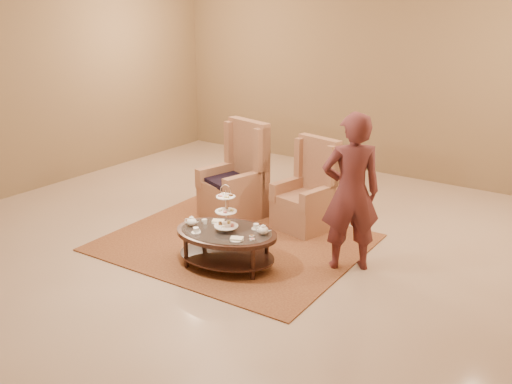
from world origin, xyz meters
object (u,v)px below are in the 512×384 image
Objects in this scene: tea_table at (226,237)px; person at (351,193)px; armchair_left at (238,185)px; armchair_right at (309,199)px.

tea_table is 1.45m from person.
tea_table is at bearing -4.90° from person.
armchair_left is 1.03m from armchair_right.
tea_table is at bearing -44.40° from armchair_left.
armchair_left is 0.75× the size of person.
tea_table is at bearing -83.91° from armchair_right.
armchair_right is at bearing -78.27° from person.
armchair_left is (-0.84, 1.34, 0.09)m from tea_table.
armchair_right is at bearing 24.60° from armchair_left.
armchair_right is 1.33m from person.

